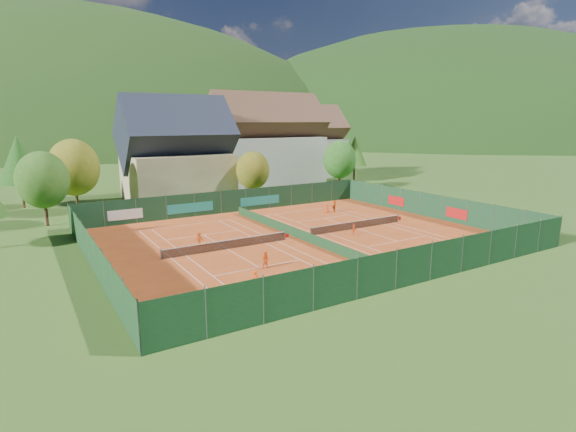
{
  "coord_description": "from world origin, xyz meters",
  "views": [
    {
      "loc": [
        -24.61,
        -38.29,
        12.1
      ],
      "look_at": [
        0.0,
        2.0,
        2.0
      ],
      "focal_mm": 28.0,
      "sensor_mm": 36.0,
      "label": 1
    }
  ],
  "objects_px": {
    "player_left_far": "(199,239)",
    "hotel_block_a": "(266,146)",
    "player_left_mid": "(266,260)",
    "player_right_near": "(354,230)",
    "ball_hopper": "(470,242)",
    "hotel_block_b": "(305,146)",
    "chalet": "(177,156)",
    "player_right_far_a": "(327,208)",
    "player_right_far_b": "(334,206)",
    "player_left_near": "(255,281)"
  },
  "relations": [
    {
      "from": "player_left_near",
      "to": "player_right_far_b",
      "type": "distance_m",
      "value": 30.03
    },
    {
      "from": "hotel_block_b",
      "to": "hotel_block_a",
      "type": "bearing_deg",
      "value": -150.26
    },
    {
      "from": "player_right_far_b",
      "to": "hotel_block_b",
      "type": "bearing_deg",
      "value": -153.95
    },
    {
      "from": "player_left_mid",
      "to": "player_right_near",
      "type": "bearing_deg",
      "value": 51.22
    },
    {
      "from": "hotel_block_b",
      "to": "player_left_near",
      "type": "height_order",
      "value": "hotel_block_b"
    },
    {
      "from": "hotel_block_a",
      "to": "player_right_far_a",
      "type": "bearing_deg",
      "value": -101.9
    },
    {
      "from": "hotel_block_b",
      "to": "player_right_far_b",
      "type": "relative_size",
      "value": 10.9
    },
    {
      "from": "hotel_block_a",
      "to": "player_right_far_a",
      "type": "distance_m",
      "value": 28.54
    },
    {
      "from": "hotel_block_b",
      "to": "ball_hopper",
      "type": "bearing_deg",
      "value": -107.56
    },
    {
      "from": "ball_hopper",
      "to": "player_right_far_a",
      "type": "xyz_separation_m",
      "value": [
        -2.12,
        20.47,
        0.08
      ]
    },
    {
      "from": "player_left_near",
      "to": "player_right_near",
      "type": "relative_size",
      "value": 1.3
    },
    {
      "from": "hotel_block_b",
      "to": "player_right_far_b",
      "type": "height_order",
      "value": "hotel_block_b"
    },
    {
      "from": "player_right_far_a",
      "to": "hotel_block_b",
      "type": "bearing_deg",
      "value": -122.42
    },
    {
      "from": "hotel_block_a",
      "to": "ball_hopper",
      "type": "relative_size",
      "value": 27.0
    },
    {
      "from": "player_left_mid",
      "to": "player_right_far_a",
      "type": "height_order",
      "value": "player_left_mid"
    },
    {
      "from": "player_right_near",
      "to": "hotel_block_a",
      "type": "bearing_deg",
      "value": 22.56
    },
    {
      "from": "player_left_far",
      "to": "ball_hopper",
      "type": "bearing_deg",
      "value": 157.55
    },
    {
      "from": "hotel_block_a",
      "to": "player_left_far",
      "type": "relative_size",
      "value": 15.44
    },
    {
      "from": "player_left_near",
      "to": "player_left_mid",
      "type": "bearing_deg",
      "value": 44.25
    },
    {
      "from": "player_right_near",
      "to": "ball_hopper",
      "type": "bearing_deg",
      "value": -107.73
    },
    {
      "from": "hotel_block_b",
      "to": "player_right_far_b",
      "type": "distance_m",
      "value": 39.98
    },
    {
      "from": "chalet",
      "to": "player_right_near",
      "type": "distance_m",
      "value": 33.8
    },
    {
      "from": "player_left_near",
      "to": "player_left_far",
      "type": "bearing_deg",
      "value": 77.62
    },
    {
      "from": "hotel_block_b",
      "to": "player_left_mid",
      "type": "bearing_deg",
      "value": -126.45
    },
    {
      "from": "chalet",
      "to": "player_left_near",
      "type": "relative_size",
      "value": 10.24
    },
    {
      "from": "chalet",
      "to": "player_left_far",
      "type": "xyz_separation_m",
      "value": [
        -6.91,
        -27.47,
        -5.93
      ]
    },
    {
      "from": "player_left_far",
      "to": "chalet",
      "type": "bearing_deg",
      "value": -94.25
    },
    {
      "from": "player_right_far_b",
      "to": "ball_hopper",
      "type": "bearing_deg",
      "value": 56.2
    },
    {
      "from": "player_left_far",
      "to": "hotel_block_a",
      "type": "bearing_deg",
      "value": -117.86
    },
    {
      "from": "hotel_block_a",
      "to": "ball_hopper",
      "type": "distance_m",
      "value": 48.22
    },
    {
      "from": "player_left_mid",
      "to": "player_right_near",
      "type": "relative_size",
      "value": 1.21
    },
    {
      "from": "player_right_far_a",
      "to": "player_right_far_b",
      "type": "relative_size",
      "value": 0.81
    },
    {
      "from": "hotel_block_b",
      "to": "player_right_far_a",
      "type": "relative_size",
      "value": 13.49
    },
    {
      "from": "player_right_far_a",
      "to": "hotel_block_a",
      "type": "bearing_deg",
      "value": -105.02
    },
    {
      "from": "player_left_mid",
      "to": "hotel_block_a",
      "type": "bearing_deg",
      "value": 92.55
    },
    {
      "from": "hotel_block_a",
      "to": "player_right_far_b",
      "type": "bearing_deg",
      "value": -99.35
    },
    {
      "from": "hotel_block_a",
      "to": "hotel_block_b",
      "type": "bearing_deg",
      "value": 29.74
    },
    {
      "from": "player_left_near",
      "to": "player_right_near",
      "type": "xyz_separation_m",
      "value": [
        16.54,
        9.03,
        -0.18
      ]
    },
    {
      "from": "player_left_far",
      "to": "player_right_near",
      "type": "height_order",
      "value": "player_left_far"
    },
    {
      "from": "chalet",
      "to": "player_left_mid",
      "type": "xyz_separation_m",
      "value": [
        -4.6,
        -36.92,
        -5.89
      ]
    },
    {
      "from": "chalet",
      "to": "hotel_block_a",
      "type": "xyz_separation_m",
      "value": [
        19.0,
        6.0,
        0.76
      ]
    },
    {
      "from": "player_left_mid",
      "to": "player_right_far_b",
      "type": "relative_size",
      "value": 0.93
    },
    {
      "from": "hotel_block_a",
      "to": "player_right_near",
      "type": "distance_m",
      "value": 39.99
    },
    {
      "from": "player_left_far",
      "to": "player_right_far_a",
      "type": "bearing_deg",
      "value": -152.69
    },
    {
      "from": "player_left_mid",
      "to": "player_left_far",
      "type": "xyz_separation_m",
      "value": [
        -2.31,
        9.44,
        -0.04
      ]
    },
    {
      "from": "hotel_block_a",
      "to": "player_right_far_a",
      "type": "height_order",
      "value": "hotel_block_a"
    },
    {
      "from": "hotel_block_a",
      "to": "player_left_near",
      "type": "bearing_deg",
      "value": -119.58
    },
    {
      "from": "player_right_far_a",
      "to": "player_left_near",
      "type": "bearing_deg",
      "value": 40.42
    },
    {
      "from": "hotel_block_b",
      "to": "player_left_mid",
      "type": "xyz_separation_m",
      "value": [
        -37.6,
        -50.92,
        -5.88
      ]
    },
    {
      "from": "player_right_far_b",
      "to": "player_left_mid",
      "type": "bearing_deg",
      "value": 3.59
    }
  ]
}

